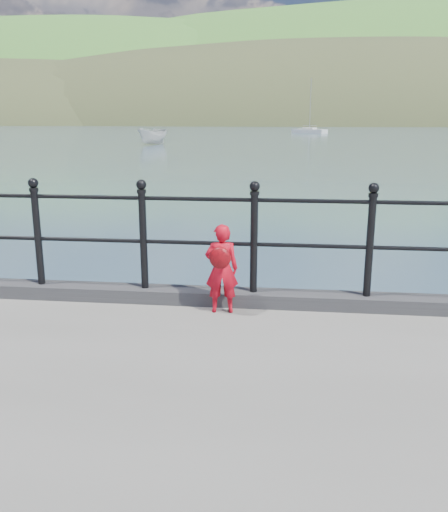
# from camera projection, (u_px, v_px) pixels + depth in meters

# --- Properties ---
(ground) EXTENTS (600.00, 600.00, 0.00)m
(ground) POSITION_uv_depth(u_px,v_px,m) (202.00, 378.00, 6.37)
(ground) COLOR #2D4251
(ground) RESTS_ON ground
(kerb) EXTENTS (60.00, 0.30, 0.15)m
(kerb) POSITION_uv_depth(u_px,v_px,m) (199.00, 296.00, 5.95)
(kerb) COLOR #28282B
(kerb) RESTS_ON quay
(railing) EXTENTS (18.11, 0.11, 1.20)m
(railing) POSITION_uv_depth(u_px,v_px,m) (198.00, 229.00, 5.76)
(railing) COLOR black
(railing) RESTS_ON kerb
(far_shore) EXTENTS (830.00, 200.00, 156.00)m
(far_shore) POSITION_uv_depth(u_px,v_px,m) (374.00, 176.00, 237.83)
(far_shore) COLOR #333A21
(far_shore) RESTS_ON ground
(child) EXTENTS (0.37, 0.32, 0.94)m
(child) POSITION_uv_depth(u_px,v_px,m) (222.00, 268.00, 5.56)
(child) COLOR red
(child) RESTS_ON quay
(launch_white) EXTENTS (3.27, 4.83, 1.75)m
(launch_white) POSITION_uv_depth(u_px,v_px,m) (153.00, 136.00, 57.37)
(launch_white) COLOR silver
(launch_white) RESTS_ON ground
(sailboat_deep) EXTENTS (6.28, 5.42, 9.46)m
(sailboat_deep) POSITION_uv_depth(u_px,v_px,m) (309.00, 131.00, 95.33)
(sailboat_deep) COLOR silver
(sailboat_deep) RESTS_ON ground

